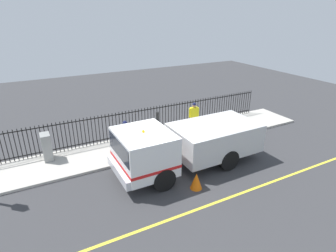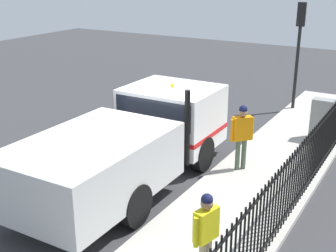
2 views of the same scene
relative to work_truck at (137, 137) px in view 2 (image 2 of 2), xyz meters
name	(u,v)px [view 2 (image 2 of 2)]	position (x,y,z in m)	size (l,w,h in m)	color
ground_plane	(155,169)	(-0.04, 0.86, -1.22)	(44.29, 44.29, 0.00)	#38383A
sidewalk_slab	(251,191)	(2.76, 0.86, -1.16)	(2.66, 20.13, 0.12)	#B7B2A8
lane_marking	(79,150)	(-2.76, 0.86, -1.22)	(0.12, 18.12, 0.01)	yellow
work_truck	(137,137)	(0.00, 0.00, 0.00)	(2.56, 6.80, 2.45)	white
worker_standing	(242,131)	(2.07, 1.82, -0.01)	(0.51, 0.52, 1.78)	orange
pedestrian_distant	(206,228)	(3.26, -2.76, -0.10)	(0.31, 0.60, 1.64)	yellow
iron_fence	(302,170)	(3.93, 0.86, -0.31)	(0.04, 17.15, 1.57)	black
traffic_light_near	(300,34)	(1.69, 8.11, 1.70)	(0.33, 0.25, 3.95)	black
utility_cabinet	(322,119)	(3.38, 5.22, -0.45)	(0.65, 0.41, 1.30)	gray
traffic_cone	(94,153)	(-1.65, 0.25, -0.87)	(0.48, 0.48, 0.69)	orange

